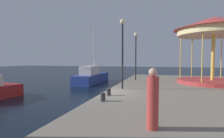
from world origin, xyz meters
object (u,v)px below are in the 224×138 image
lamp_post_far_end (136,48)px  bollard_south (109,92)px  carousel (214,34)px  bollard_center (103,97)px  person_near_carousel (153,101)px  lamp_post_mid_promenade (122,42)px  sailboat_blue (92,76)px

lamp_post_far_end → bollard_south: 8.21m
carousel → bollard_south: (-6.95, -7.06, -3.93)m
bollard_center → bollard_south: size_ratio=1.00×
bollard_center → person_near_carousel: person_near_carousel is taller
lamp_post_far_end → bollard_center: (-0.32, -9.04, -2.90)m
lamp_post_mid_promenade → lamp_post_far_end: (0.17, 5.30, -0.08)m
sailboat_blue → carousel: size_ratio=1.08×
person_near_carousel → bollard_south: bearing=121.3°
person_near_carousel → lamp_post_far_end: bearing=100.1°
bollard_south → person_near_carousel: (2.55, -4.19, 0.62)m
lamp_post_mid_promenade → lamp_post_far_end: bearing=88.1°
carousel → lamp_post_mid_promenade: carousel is taller
carousel → bollard_center: (-6.82, -8.44, -3.93)m
bollard_center → lamp_post_mid_promenade: bearing=87.8°
bollard_center → bollard_south: (-0.12, 1.37, 0.00)m
lamp_post_far_end → bollard_center: size_ratio=11.43×
sailboat_blue → bollard_south: sailboat_blue is taller
lamp_post_far_end → carousel: bearing=-5.3°
person_near_carousel → lamp_post_mid_promenade: bearing=109.2°
carousel → person_near_carousel: carousel is taller
lamp_post_far_end → bollard_south: size_ratio=11.43×
carousel → bollard_south: bearing=-134.5°
carousel → bollard_center: carousel is taller
lamp_post_mid_promenade → bollard_center: (-0.14, -3.74, -2.98)m
lamp_post_mid_promenade → bollard_south: 3.81m
sailboat_blue → carousel: (12.16, -3.20, 4.16)m
bollard_center → person_near_carousel: (2.43, -2.81, 0.62)m
bollard_center → person_near_carousel: size_ratio=0.23×
sailboat_blue → person_near_carousel: size_ratio=3.95×
sailboat_blue → lamp_post_mid_promenade: (5.48, -7.89, 3.21)m
carousel → lamp_post_far_end: carousel is taller
carousel → lamp_post_far_end: 6.62m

